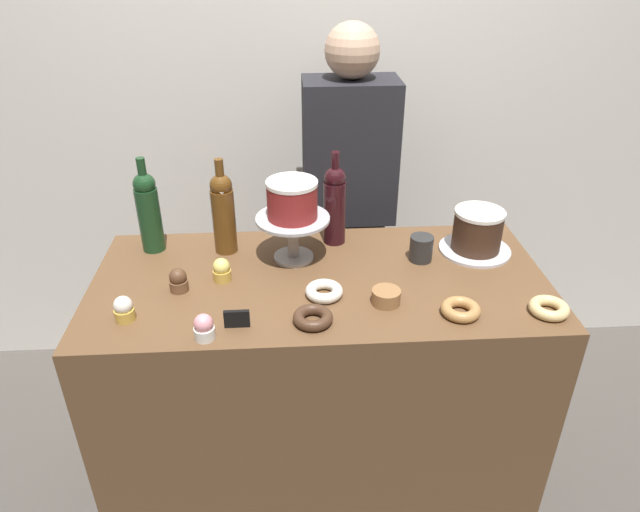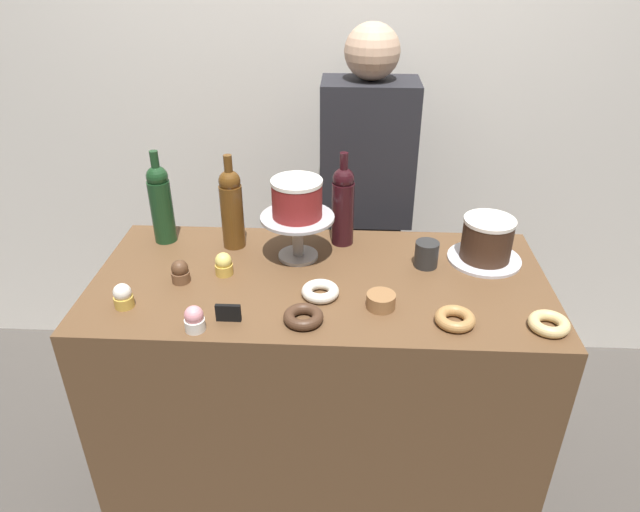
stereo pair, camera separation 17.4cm
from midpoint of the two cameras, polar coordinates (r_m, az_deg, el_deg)
name	(u,v)px [view 2 (the right image)]	position (r m, az deg, el deg)	size (l,w,h in m)	color
ground_plane	(320,478)	(2.41, 2.22, -21.33)	(12.00, 12.00, 0.00)	#4C4742
back_wall	(331,88)	(2.49, 3.21, 16.37)	(6.00, 0.05, 2.60)	silver
display_counter	(320,390)	(2.07, 2.48, -13.25)	(1.42, 0.66, 0.93)	brown
cake_stand_pedestal	(298,229)	(1.85, 0.46, 2.59)	(0.24, 0.24, 0.15)	#B2B2B7
white_layer_cake	(297,198)	(1.80, 0.47, 5.70)	(0.16, 0.16, 0.12)	maroon
silver_serving_platter	(484,259)	(1.98, 18.45, -0.33)	(0.24, 0.24, 0.01)	silver
chocolate_round_cake	(487,239)	(1.94, 18.80, 1.58)	(0.16, 0.16, 0.14)	#3D2619
wine_bottle_green	(161,202)	(1.99, -13.16, 5.16)	(0.08, 0.08, 0.33)	#193D1E
wine_bottle_dark_red	(343,204)	(1.93, 4.90, 5.08)	(0.08, 0.08, 0.33)	black
wine_bottle_amber	(232,207)	(1.91, -6.22, 4.79)	(0.08, 0.08, 0.33)	#5B3814
cupcake_strawberry	(194,319)	(1.57, -9.31, -6.33)	(0.06, 0.06, 0.07)	white
cupcake_vanilla	(123,296)	(1.70, -16.29, -3.96)	(0.06, 0.06, 0.07)	gold
cupcake_lemon	(224,264)	(1.80, -6.85, -0.92)	(0.06, 0.06, 0.07)	gold
cupcake_chocolate	(180,272)	(1.78, -11.05, -1.64)	(0.06, 0.06, 0.07)	brown
donut_chocolate	(303,317)	(1.59, 1.49, -6.17)	(0.11, 0.11, 0.03)	#472D1E
donut_maple	(455,319)	(1.64, 16.29, -6.12)	(0.11, 0.11, 0.03)	#B27F47
donut_glazed	(549,324)	(1.72, 24.60, -6.25)	(0.11, 0.11, 0.03)	#E0C17F
donut_sugar	(320,291)	(1.69, 2.98, -3.63)	(0.11, 0.11, 0.03)	silver
cookie_stack	(381,301)	(1.66, 9.10, -4.52)	(0.08, 0.08, 0.04)	olive
price_sign_chalkboard	(228,313)	(1.59, -6.04, -5.75)	(0.07, 0.01, 0.05)	black
coffee_cup_ceramic	(426,254)	(1.88, 13.18, 0.10)	(0.08, 0.08, 0.08)	#282828
barista_figure	(365,219)	(2.37, 6.61, 3.58)	(0.36, 0.22, 1.60)	black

